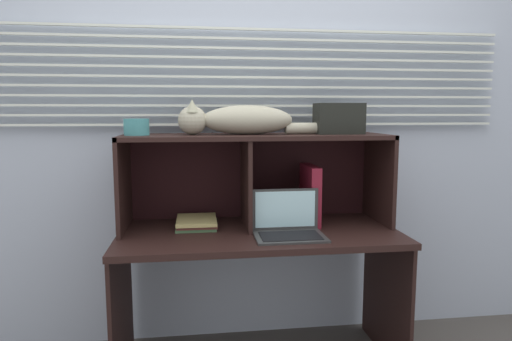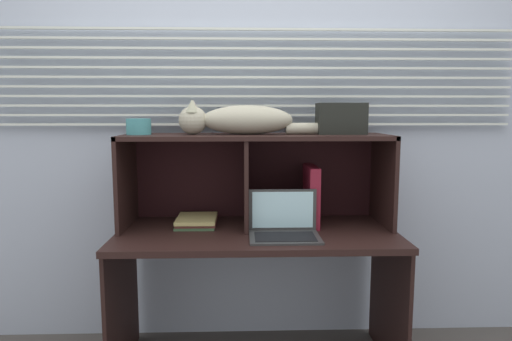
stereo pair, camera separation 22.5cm
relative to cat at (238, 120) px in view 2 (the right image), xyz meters
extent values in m
cube|color=#A9B3C4|center=(0.09, 0.25, 0.01)|extent=(4.40, 0.04, 2.50)
cube|color=silver|center=(0.09, 0.20, -0.03)|extent=(2.81, 0.02, 0.01)
cube|color=silver|center=(0.09, 0.20, 0.02)|extent=(2.81, 0.02, 0.01)
cube|color=silver|center=(0.09, 0.20, 0.07)|extent=(2.81, 0.02, 0.01)
cube|color=silver|center=(0.09, 0.20, 0.12)|extent=(2.81, 0.02, 0.01)
cube|color=silver|center=(0.09, 0.20, 0.17)|extent=(2.81, 0.02, 0.01)
cube|color=silver|center=(0.09, 0.20, 0.23)|extent=(2.81, 0.02, 0.01)
cube|color=silver|center=(0.09, 0.20, 0.28)|extent=(2.81, 0.02, 0.01)
cube|color=silver|center=(0.09, 0.20, 0.33)|extent=(2.81, 0.02, 0.01)
cube|color=silver|center=(0.09, 0.20, 0.38)|extent=(2.81, 0.02, 0.01)
cube|color=silver|center=(0.09, 0.20, 0.43)|extent=(2.81, 0.02, 0.01)
cube|color=silver|center=(0.09, 0.20, 0.48)|extent=(2.81, 0.02, 0.01)
cube|color=black|center=(0.09, -0.11, -0.55)|extent=(1.36, 0.65, 0.03)
cube|color=black|center=(-0.58, -0.11, -0.90)|extent=(0.02, 0.58, 0.67)
cube|color=black|center=(0.76, -0.11, -0.90)|extent=(0.02, 0.58, 0.67)
cube|color=black|center=(0.09, 0.00, -0.08)|extent=(1.33, 0.40, 0.02)
cube|color=black|center=(-0.57, 0.00, -0.31)|extent=(0.02, 0.40, 0.47)
cube|color=black|center=(0.75, 0.00, -0.31)|extent=(0.02, 0.40, 0.47)
cube|color=black|center=(0.04, 0.00, -0.32)|extent=(0.02, 0.38, 0.44)
cube|color=black|center=(0.09, 0.20, -0.31)|extent=(1.33, 0.01, 0.47)
ellipsoid|color=#B3AD93|center=(0.04, 0.00, 0.00)|extent=(0.46, 0.17, 0.15)
sphere|color=#B3AD93|center=(-0.23, 0.00, 0.00)|extent=(0.14, 0.14, 0.14)
cone|color=#AFAF90|center=(-0.23, -0.04, 0.07)|extent=(0.06, 0.06, 0.06)
cone|color=#B2A993|center=(-0.23, 0.04, 0.07)|extent=(0.06, 0.06, 0.06)
cylinder|color=#B3AD93|center=(0.35, 0.00, -0.04)|extent=(0.22, 0.06, 0.06)
cube|color=#333333|center=(0.21, -0.26, -0.53)|extent=(0.33, 0.23, 0.01)
cube|color=#333333|center=(0.21, -0.14, -0.43)|extent=(0.33, 0.01, 0.20)
cube|color=#B2E0EA|center=(0.21, -0.15, -0.43)|extent=(0.29, 0.00, 0.18)
cube|color=black|center=(0.21, -0.27, -0.53)|extent=(0.28, 0.16, 0.00)
cube|color=maroon|center=(0.37, 0.00, -0.39)|extent=(0.05, 0.26, 0.31)
cube|color=#426540|center=(-0.22, 0.00, -0.53)|extent=(0.20, 0.24, 0.01)
cube|color=brown|center=(-0.21, 0.01, -0.52)|extent=(0.20, 0.24, 0.01)
cube|color=tan|center=(-0.22, -0.01, -0.50)|extent=(0.20, 0.24, 0.02)
cylinder|color=teal|center=(-0.50, 0.00, -0.03)|extent=(0.12, 0.12, 0.08)
cube|color=black|center=(0.52, 0.00, 0.01)|extent=(0.24, 0.14, 0.16)
camera|label=1|loc=(-0.21, -2.23, 0.04)|focal=31.25mm
camera|label=2|loc=(0.02, -2.25, 0.04)|focal=31.25mm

